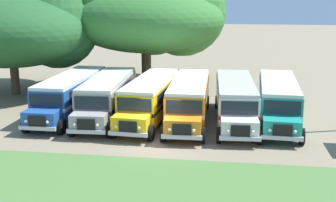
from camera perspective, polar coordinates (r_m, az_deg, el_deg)
The scene contains 9 objects.
ground_plane at distance 25.85m, azimuth -1.35°, elevation -5.71°, with size 220.00×220.00×0.00m, color #84755B.
parked_bus_slot_0 at distance 32.82m, azimuth -12.70°, elevation 1.06°, with size 2.81×10.86×2.82m.
parked_bus_slot_1 at distance 31.69m, azimuth -7.99°, elevation 0.82°, with size 3.11×10.90×2.82m.
parked_bus_slot_2 at distance 30.86m, azimuth -2.24°, elevation 0.59°, with size 3.29×10.93×2.82m.
parked_bus_slot_3 at distance 30.41m, azimuth 2.78°, elevation 0.39°, with size 2.89×10.86×2.82m.
parked_bus_slot_4 at distance 30.50m, azimuth 8.89°, elevation 0.28°, with size 3.08×10.89×2.82m.
parked_bus_slot_5 at distance 31.13m, azimuth 14.35°, elevation 0.28°, with size 3.19×10.91×2.82m.
broad_shade_tree at distance 42.10m, azimuth -2.24°, elevation 11.09°, with size 14.75×14.82×11.17m.
secondary_tree at distance 41.05m, azimuth -19.31°, elevation 8.93°, with size 14.72×14.31×9.85m.
Camera 1 is at (4.03, -24.03, 8.65)m, focal length 46.17 mm.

